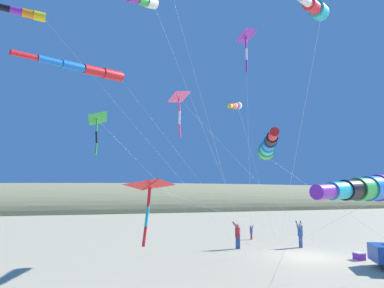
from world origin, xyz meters
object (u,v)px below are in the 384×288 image
object	(u,v)px
kite_windsock_red_high_left	(88,69)
cooler_box	(359,256)
person_adult_flyer	(238,234)
kite_delta_long_streamer_right	(245,37)
kite_windsock_yellow_midlevel	(139,0)
kite_delta_checkered_midright	(178,97)
person_child_grey_jacket	(251,231)
kite_windsock_blue_topmost	(20,12)
kite_windsock_orange_high_right	(365,189)
kite_windsock_magenta_far_left	(236,106)
kite_delta_black_fish_shape	(96,119)
kite_delta_purple_drifting	(150,185)
kite_windsock_green_low_center	(315,8)
person_child_green_jacket	(300,233)
kite_windsock_rainbow_low_near	(268,146)

from	to	relation	value
kite_windsock_red_high_left	cooler_box	bearing A→B (deg)	-113.27
person_adult_flyer	kite_delta_long_streamer_right	xyz separation A→B (m)	(-2.32, 0.26, 13.09)
kite_windsock_yellow_midlevel	kite_delta_long_streamer_right	world-z (taller)	kite_delta_long_streamer_right
kite_delta_checkered_midright	person_child_grey_jacket	bearing A→B (deg)	-54.75
kite_windsock_blue_topmost	kite_windsock_orange_high_right	bearing A→B (deg)	-148.19
person_adult_flyer	kite_delta_long_streamer_right	size ratio (longest dim) A/B	0.12
person_adult_flyer	kite_windsock_magenta_far_left	xyz separation A→B (m)	(-2.19, 0.97, 8.35)
kite_delta_black_fish_shape	kite_windsock_magenta_far_left	bearing A→B (deg)	-113.67
person_adult_flyer	person_child_grey_jacket	bearing A→B (deg)	-37.77
kite_delta_purple_drifting	kite_windsock_green_low_center	xyz separation A→B (m)	(-1.31, -6.19, 6.91)
person_adult_flyer	kite_windsock_green_low_center	size ratio (longest dim) A/B	0.13
kite_windsock_magenta_far_left	person_child_grey_jacket	bearing A→B (deg)	-33.19
person_child_green_jacket	kite_windsock_yellow_midlevel	world-z (taller)	kite_windsock_yellow_midlevel
person_child_green_jacket	kite_windsock_rainbow_low_near	xyz separation A→B (m)	(-8.78, 7.29, 4.74)
kite_delta_checkered_midright	kite_windsock_red_high_left	xyz separation A→B (m)	(2.65, 5.51, 2.16)
kite_delta_checkered_midright	kite_windsock_green_low_center	xyz separation A→B (m)	(-9.81, -2.97, 1.26)
kite_windsock_red_high_left	kite_windsock_yellow_midlevel	bearing A→B (deg)	-160.57
kite_windsock_green_low_center	kite_delta_long_streamer_right	distance (m)	9.69
kite_delta_purple_drifting	kite_windsock_red_high_left	distance (m)	13.81
kite_delta_long_streamer_right	kite_windsock_red_high_left	bearing A→B (deg)	71.17
cooler_box	kite_windsock_orange_high_right	world-z (taller)	kite_windsock_orange_high_right
kite_windsock_orange_high_right	kite_delta_checkered_midright	distance (m)	15.09
kite_windsock_orange_high_right	kite_windsock_blue_topmost	world-z (taller)	kite_windsock_blue_topmost
cooler_box	kite_delta_black_fish_shape	size ratio (longest dim) A/B	0.06
kite_delta_black_fish_shape	kite_windsock_blue_topmost	xyz separation A→B (m)	(0.72, 5.22, 7.22)
kite_windsock_magenta_far_left	kite_delta_long_streamer_right	bearing A→B (deg)	-100.58
kite_windsock_yellow_midlevel	kite_windsock_red_high_left	distance (m)	7.35
kite_delta_long_streamer_right	kite_delta_purple_drifting	bearing A→B (deg)	135.53
kite_windsock_orange_high_right	kite_delta_long_streamer_right	world-z (taller)	kite_delta_long_streamer_right
person_adult_flyer	kite_delta_checkered_midright	bearing A→B (deg)	108.81
kite_windsock_green_low_center	kite_windsock_yellow_midlevel	bearing A→B (deg)	46.93
kite_windsock_green_low_center	kite_delta_long_streamer_right	world-z (taller)	kite_delta_long_streamer_right
kite_windsock_yellow_midlevel	kite_delta_long_streamer_right	xyz separation A→B (m)	(3.39, -7.53, 0.59)
kite_delta_checkered_midright	kite_delta_black_fish_shape	bearing A→B (deg)	57.02
cooler_box	kite_windsock_orange_high_right	bearing A→B (deg)	138.81
kite_windsock_yellow_midlevel	kite_delta_long_streamer_right	bearing A→B (deg)	-65.79
kite_windsock_yellow_midlevel	kite_windsock_red_high_left	xyz separation A→B (m)	(6.77, 2.39, -1.57)
kite_delta_checkered_midright	kite_windsock_green_low_center	distance (m)	10.33
kite_delta_black_fish_shape	kite_windsock_green_low_center	distance (m)	15.30
kite_windsock_red_high_left	person_child_green_jacket	bearing A→B (deg)	-97.27
cooler_box	kite_delta_purple_drifting	xyz separation A→B (m)	(-4.61, 12.93, 3.90)
kite_windsock_orange_high_right	kite_windsock_red_high_left	xyz separation A→B (m)	(16.55, 6.46, 7.95)
person_adult_flyer	kite_windsock_red_high_left	distance (m)	14.97
kite_delta_long_streamer_right	kite_delta_checkered_midright	bearing A→B (deg)	80.58
kite_delta_purple_drifting	kite_windsock_rainbow_low_near	size ratio (longest dim) A/B	1.37
kite_delta_purple_drifting	kite_windsock_blue_topmost	size ratio (longest dim) A/B	0.71
person_child_grey_jacket	kite_delta_long_streamer_right	size ratio (longest dim) A/B	0.08
kite_windsock_blue_topmost	kite_windsock_green_low_center	world-z (taller)	kite_windsock_blue_topmost
person_child_grey_jacket	kite_windsock_magenta_far_left	distance (m)	11.24
kite_windsock_red_high_left	kite_windsock_magenta_far_left	bearing A→B (deg)	-109.45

